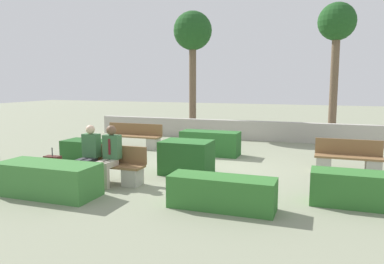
{
  "coord_description": "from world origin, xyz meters",
  "views": [
    {
      "loc": [
        3.02,
        -9.24,
        2.29
      ],
      "look_at": [
        -0.46,
        0.5,
        0.9
      ],
      "focal_mm": 35.0,
      "sensor_mm": 36.0,
      "label": 1
    }
  ],
  "objects": [
    {
      "name": "hedge_block_mid_left",
      "position": [
        -0.35,
        1.89,
        0.38
      ],
      "size": [
        1.83,
        0.72,
        0.75
      ],
      "color": "#286028",
      "rests_on": "ground_plane"
    },
    {
      "name": "suitcase",
      "position": [
        -2.94,
        -2.26,
        0.29
      ],
      "size": [
        0.38,
        0.21,
        0.77
      ],
      "color": "#471E19",
      "rests_on": "ground_plane"
    },
    {
      "name": "hedge_block_far_right",
      "position": [
        -2.21,
        -3.28,
        0.33
      ],
      "size": [
        2.09,
        0.85,
        0.67
      ],
      "color": "#3D7A38",
      "rests_on": "ground_plane"
    },
    {
      "name": "tree_leftmost",
      "position": [
        -2.52,
        6.35,
        4.29
      ],
      "size": [
        1.66,
        1.66,
        5.31
      ],
      "color": "brown",
      "rests_on": "ground_plane"
    },
    {
      "name": "tree_center_left",
      "position": [
        3.29,
        6.17,
        4.25
      ],
      "size": [
        1.41,
        1.41,
        5.24
      ],
      "color": "brown",
      "rests_on": "ground_plane"
    },
    {
      "name": "ground_plane",
      "position": [
        0.0,
        0.0,
        0.0
      ],
      "size": [
        60.0,
        60.0,
        0.0
      ],
      "primitive_type": "plane",
      "color": "gray"
    },
    {
      "name": "person_seated_woman",
      "position": [
        -2.02,
        -2.15,
        0.72
      ],
      "size": [
        0.38,
        0.64,
        1.31
      ],
      "color": "#333338",
      "rests_on": "ground_plane"
    },
    {
      "name": "bench_left_side",
      "position": [
        3.62,
        0.79,
        0.31
      ],
      "size": [
        1.62,
        0.48,
        0.84
      ],
      "rotation": [
        0.0,
        0.0,
        0.16
      ],
      "color": "brown",
      "rests_on": "ground_plane"
    },
    {
      "name": "perimeter_wall",
      "position": [
        0.0,
        5.39,
        0.38
      ],
      "size": [
        12.73,
        0.3,
        0.76
      ],
      "color": "#ADA89E",
      "rests_on": "ground_plane"
    },
    {
      "name": "bench_front",
      "position": [
        -1.53,
        -2.01,
        0.31
      ],
      "size": [
        1.62,
        0.49,
        0.84
      ],
      "color": "brown",
      "rests_on": "ground_plane"
    },
    {
      "name": "hedge_block_near_left",
      "position": [
        -3.72,
        0.14,
        0.28
      ],
      "size": [
        1.31,
        0.81,
        0.55
      ],
      "color": "#235623",
      "rests_on": "ground_plane"
    },
    {
      "name": "bench_right_side",
      "position": [
        -3.27,
        2.23,
        0.33
      ],
      "size": [
        2.08,
        0.49,
        0.84
      ],
      "rotation": [
        0.0,
        0.0,
        -0.08
      ],
      "color": "brown",
      "rests_on": "ground_plane"
    },
    {
      "name": "hedge_block_mid_right",
      "position": [
        -0.2,
        -0.63,
        0.42
      ],
      "size": [
        1.23,
        0.89,
        0.83
      ],
      "color": "#235623",
      "rests_on": "ground_plane"
    },
    {
      "name": "hedge_block_near_right",
      "position": [
        3.64,
        -1.89,
        0.32
      ],
      "size": [
        1.66,
        0.66,
        0.64
      ],
      "color": "#33702D",
      "rests_on": "ground_plane"
    },
    {
      "name": "hedge_block_far_left",
      "position": [
        1.32,
        -2.88,
        0.3
      ],
      "size": [
        1.93,
        0.62,
        0.59
      ],
      "color": "#33702D",
      "rests_on": "ground_plane"
    },
    {
      "name": "person_seated_man",
      "position": [
        -1.47,
        -2.14,
        0.73
      ],
      "size": [
        0.38,
        0.64,
        1.32
      ],
      "color": "#B2A893",
      "rests_on": "ground_plane"
    }
  ]
}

